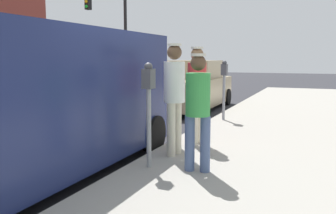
{
  "coord_description": "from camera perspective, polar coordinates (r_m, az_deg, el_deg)",
  "views": [
    {
      "loc": [
        3.6,
        -4.63,
        1.73
      ],
      "look_at": [
        1.65,
        0.11,
        1.05
      ],
      "focal_mm": 39.49,
      "sensor_mm": 36.0,
      "label": 1
    }
  ],
  "objects": [
    {
      "name": "parking_meter_near",
      "position": [
        5.28,
        -3.01,
        1.57
      ],
      "size": [
        0.14,
        0.18,
        1.52
      ],
      "color": "gray",
      "rests_on": "sidewalk_slab"
    },
    {
      "name": "sidewalk_slab",
      "position": [
        4.92,
        20.33,
        -12.59
      ],
      "size": [
        5.0,
        32.0,
        0.15
      ],
      "primitive_type": "cube",
      "color": "#9E998E",
      "rests_on": "ground"
    },
    {
      "name": "ground_plane",
      "position": [
        6.12,
        -15.05,
        -9.14
      ],
      "size": [
        80.0,
        80.0,
        0.0
      ],
      "primitive_type": "plane",
      "color": "#2D2D33"
    },
    {
      "name": "traffic_light_corner",
      "position": [
        19.66,
        -8.81,
        12.69
      ],
      "size": [
        2.48,
        0.42,
        5.2
      ],
      "color": "black",
      "rests_on": "ground"
    },
    {
      "name": "parked_sedan_ahead",
      "position": [
        12.54,
        3.57,
        3.06
      ],
      "size": [
        1.96,
        4.41,
        1.65
      ],
      "color": "tan",
      "rests_on": "ground"
    },
    {
      "name": "pedestrian_in_white",
      "position": [
        5.97,
        0.99,
        2.44
      ],
      "size": [
        0.34,
        0.36,
        1.81
      ],
      "color": "beige",
      "rests_on": "sidewalk_slab"
    },
    {
      "name": "parking_meter_far",
      "position": [
        9.53,
        8.66,
        4.17
      ],
      "size": [
        0.14,
        0.18,
        1.52
      ],
      "color": "gray",
      "rests_on": "sidewalk_slab"
    },
    {
      "name": "pedestrian_in_red",
      "position": [
        6.75,
        4.46,
        2.86
      ],
      "size": [
        0.34,
        0.36,
        1.78
      ],
      "color": "beige",
      "rests_on": "sidewalk_slab"
    },
    {
      "name": "parked_van",
      "position": [
        5.53,
        -20.48,
        1.11
      ],
      "size": [
        2.12,
        5.2,
        2.15
      ],
      "color": "navy",
      "rests_on": "ground"
    },
    {
      "name": "pedestrian_in_green",
      "position": [
        5.1,
        4.63,
        0.29
      ],
      "size": [
        0.36,
        0.34,
        1.64
      ],
      "color": "#4C608C",
      "rests_on": "sidewalk_slab"
    }
  ]
}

